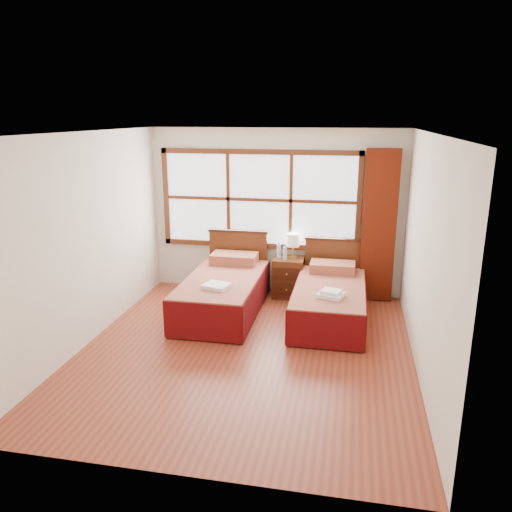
# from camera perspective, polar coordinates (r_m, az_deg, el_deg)

# --- Properties ---
(floor) EXTENTS (4.50, 4.50, 0.00)m
(floor) POSITION_cam_1_polar(r_m,az_deg,el_deg) (6.23, -1.17, -10.76)
(floor) COLOR brown
(floor) RESTS_ON ground
(ceiling) EXTENTS (4.50, 4.50, 0.00)m
(ceiling) POSITION_cam_1_polar(r_m,az_deg,el_deg) (5.57, -1.32, 13.91)
(ceiling) COLOR white
(ceiling) RESTS_ON wall_back
(wall_back) EXTENTS (4.00, 0.00, 4.00)m
(wall_back) POSITION_cam_1_polar(r_m,az_deg,el_deg) (7.92, 2.22, 5.02)
(wall_back) COLOR silver
(wall_back) RESTS_ON floor
(wall_left) EXTENTS (0.00, 4.50, 4.50)m
(wall_left) POSITION_cam_1_polar(r_m,az_deg,el_deg) (6.48, -18.81, 1.71)
(wall_left) COLOR silver
(wall_left) RESTS_ON floor
(wall_right) EXTENTS (0.00, 4.50, 4.50)m
(wall_right) POSITION_cam_1_polar(r_m,az_deg,el_deg) (5.70, 18.83, -0.17)
(wall_right) COLOR silver
(wall_right) RESTS_ON floor
(window) EXTENTS (3.16, 0.06, 1.56)m
(window) POSITION_cam_1_polar(r_m,az_deg,el_deg) (7.89, 0.39, 6.46)
(window) COLOR white
(window) RESTS_ON wall_back
(curtain) EXTENTS (0.50, 0.16, 2.30)m
(curtain) POSITION_cam_1_polar(r_m,az_deg,el_deg) (7.73, 13.87, 3.31)
(curtain) COLOR #5D1809
(curtain) RESTS_ON wall_back
(bed_left) EXTENTS (1.04, 2.06, 1.01)m
(bed_left) POSITION_cam_1_polar(r_m,az_deg,el_deg) (7.30, -3.68, -4.03)
(bed_left) COLOR #36170B
(bed_left) RESTS_ON floor
(bed_right) EXTENTS (0.98, 2.00, 0.95)m
(bed_right) POSITION_cam_1_polar(r_m,az_deg,el_deg) (7.09, 8.41, -4.94)
(bed_right) COLOR #36170B
(bed_right) RESTS_ON floor
(nightstand) EXTENTS (0.47, 0.46, 0.63)m
(nightstand) POSITION_cam_1_polar(r_m,az_deg,el_deg) (7.89, 3.72, -2.46)
(nightstand) COLOR #512711
(nightstand) RESTS_ON floor
(towels_left) EXTENTS (0.39, 0.36, 0.05)m
(towels_left) POSITION_cam_1_polar(r_m,az_deg,el_deg) (6.75, -4.53, -3.42)
(towels_left) COLOR white
(towels_left) RESTS_ON bed_left
(towels_right) EXTENTS (0.38, 0.35, 0.09)m
(towels_right) POSITION_cam_1_polar(r_m,az_deg,el_deg) (6.56, 8.55, -4.31)
(towels_right) COLOR white
(towels_right) RESTS_ON bed_right
(lamp) EXTENTS (0.20, 0.20, 0.39)m
(lamp) POSITION_cam_1_polar(r_m,az_deg,el_deg) (7.75, 4.25, 1.75)
(lamp) COLOR gold
(lamp) RESTS_ON nightstand
(bottle_near) EXTENTS (0.07, 0.07, 0.26)m
(bottle_near) POSITION_cam_1_polar(r_m,az_deg,el_deg) (7.78, 2.62, 0.61)
(bottle_near) COLOR #ACCBDD
(bottle_near) RESTS_ON nightstand
(bottle_far) EXTENTS (0.06, 0.06, 0.23)m
(bottle_far) POSITION_cam_1_polar(r_m,az_deg,el_deg) (7.70, 3.33, 0.34)
(bottle_far) COLOR #ACCBDD
(bottle_far) RESTS_ON nightstand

